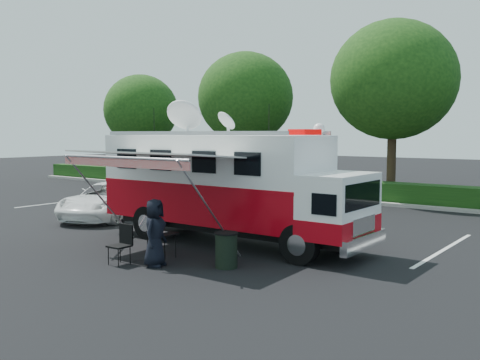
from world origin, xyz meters
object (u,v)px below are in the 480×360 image
(trash_bin, at_px, (226,250))
(command_truck, at_px, (228,184))
(white_suv, at_px, (109,218))
(folding_table, at_px, (161,234))

(trash_bin, bearing_deg, command_truck, 127.34)
(white_suv, distance_m, trash_bin, 9.25)
(command_truck, height_order, white_suv, command_truck)
(folding_table, bearing_deg, trash_bin, 5.06)
(command_truck, distance_m, folding_table, 2.85)
(white_suv, xyz_separation_m, trash_bin, (8.60, -3.38, 0.45))
(white_suv, xyz_separation_m, folding_table, (6.51, -3.57, 0.63))
(command_truck, distance_m, trash_bin, 3.31)
(command_truck, xyz_separation_m, trash_bin, (1.84, -2.41, -1.35))
(white_suv, relative_size, trash_bin, 5.66)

